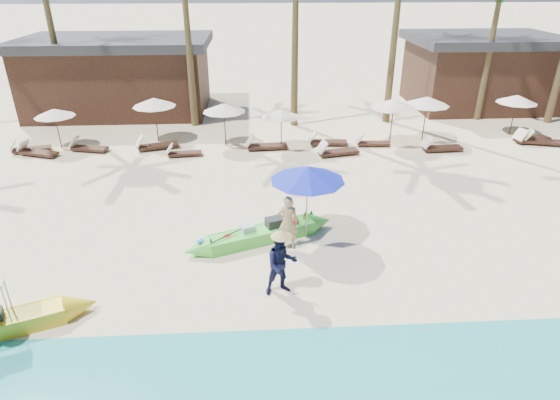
{
  "coord_description": "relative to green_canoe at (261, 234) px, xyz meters",
  "views": [
    {
      "loc": [
        -0.08,
        -11.19,
        7.78
      ],
      "look_at": [
        0.68,
        2.0,
        1.26
      ],
      "focal_mm": 30.0,
      "sensor_mm": 36.0,
      "label": 1
    }
  ],
  "objects": [
    {
      "name": "lounger_4_right",
      "position": [
        -4.92,
        8.75,
        -0.02
      ],
      "size": [
        2.07,
        1.12,
        0.67
      ],
      "rotation": [
        0.0,
        0.0,
        0.27
      ],
      "color": "#3C2218",
      "rests_on": "ground"
    },
    {
      "name": "vendor_green",
      "position": [
        0.48,
        -2.68,
        0.65
      ],
      "size": [
        0.99,
        0.84,
        1.79
      ],
      "primitive_type": "imported",
      "rotation": [
        0.0,
        0.0,
        0.21
      ],
      "color": "#131334",
      "rests_on": "ground"
    },
    {
      "name": "resort_parasol_6",
      "position": [
        1.15,
        8.59,
        1.49
      ],
      "size": [
        1.87,
        1.87,
        1.92
      ],
      "color": "#3C2218",
      "rests_on": "ground"
    },
    {
      "name": "pavilion_east",
      "position": [
        13.94,
        15.84,
        1.95
      ],
      "size": [
        8.8,
        6.6,
        4.3
      ],
      "color": "#3C2218",
      "rests_on": "ground"
    },
    {
      "name": "green_canoe",
      "position": [
        0.0,
        0.0,
        0.0
      ],
      "size": [
        5.36,
        2.36,
        0.71
      ],
      "rotation": [
        0.0,
        0.0,
        0.37
      ],
      "color": "#4FDF44",
      "rests_on": "ground"
    },
    {
      "name": "resort_parasol_9",
      "position": [
        13.28,
        10.03,
        1.63
      ],
      "size": [
        2.02,
        2.02,
        2.08
      ],
      "color": "#3C2218",
      "rests_on": "ground"
    },
    {
      "name": "pavilion_west",
      "position": [
        -8.06,
        15.84,
        1.95
      ],
      "size": [
        10.8,
        6.6,
        4.3
      ],
      "color": "#3C2218",
      "rests_on": "ground"
    },
    {
      "name": "lounger_9_right",
      "position": [
        14.03,
        8.35,
        -0.02
      ],
      "size": [
        2.06,
        1.12,
        0.67
      ],
      "rotation": [
        0.0,
        0.0,
        -0.28
      ],
      "color": "#3C2218",
      "rests_on": "ground"
    },
    {
      "name": "resort_parasol_8",
      "position": [
        8.37,
        9.38,
        1.77
      ],
      "size": [
        2.16,
        2.16,
        2.23
      ],
      "color": "#3C2218",
      "rests_on": "ground"
    },
    {
      "name": "lounger_3_right",
      "position": [
        -10.28,
        8.21,
        -0.03
      ],
      "size": [
        1.97,
        1.16,
        0.64
      ],
      "rotation": [
        0.0,
        0.0,
        -0.33
      ],
      "color": "#3C2218",
      "rests_on": "ground"
    },
    {
      "name": "lounger_7_right",
      "position": [
        5.56,
        8.64,
        -0.05
      ],
      "size": [
        1.69,
        0.58,
        0.57
      ],
      "rotation": [
        0.0,
        0.0,
        -0.04
      ],
      "color": "#3C2218",
      "rests_on": "ground"
    },
    {
      "name": "resort_parasol_7",
      "position": [
        6.55,
        8.82,
        1.82
      ],
      "size": [
        2.22,
        2.22,
        2.28
      ],
      "color": "#3C2218",
      "rests_on": "ground"
    },
    {
      "name": "tourist",
      "position": [
        0.8,
        -0.46,
        0.65
      ],
      "size": [
        0.66,
        0.44,
        1.78
      ],
      "primitive_type": "imported",
      "rotation": [
        0.0,
        0.0,
        3.12
      ],
      "color": "tan",
      "rests_on": "ground"
    },
    {
      "name": "lounger_7_left",
      "position": [
        3.62,
        7.44,
        -0.02
      ],
      "size": [
        2.06,
        1.02,
        0.67
      ],
      "rotation": [
        0.0,
        0.0,
        0.22
      ],
      "color": "#3C2218",
      "rests_on": "ground"
    },
    {
      "name": "blue_umbrella",
      "position": [
        1.44,
        0.12,
        2.01
      ],
      "size": [
        2.31,
        2.31,
        2.48
      ],
      "color": "#99999E",
      "rests_on": "ground"
    },
    {
      "name": "resort_parasol_4",
      "position": [
        -5.0,
        10.07,
        1.73
      ],
      "size": [
        2.12,
        2.12,
        2.18
      ],
      "color": "#3C2218",
      "rests_on": "ground"
    },
    {
      "name": "resort_parasol_3",
      "position": [
        -9.53,
        9.27,
        1.5
      ],
      "size": [
        1.87,
        1.87,
        1.93
      ],
      "color": "#3C2218",
      "rests_on": "ground"
    },
    {
      "name": "lounger_3_left",
      "position": [
        -10.83,
        8.7,
        -0.04
      ],
      "size": [
        1.81,
        0.98,
        0.59
      ],
      "rotation": [
        0.0,
        0.0,
        0.27
      ],
      "color": "#3C2218",
      "rests_on": "ground"
    },
    {
      "name": "lounger_6_left",
      "position": [
        0.32,
        8.43,
        -0.01
      ],
      "size": [
        2.04,
        0.75,
        0.68
      ],
      "rotation": [
        0.0,
        0.0,
        0.07
      ],
      "color": "#3C2218",
      "rests_on": "ground"
    },
    {
      "name": "lounger_4_left",
      "position": [
        -8.11,
        8.69,
        -0.04
      ],
      "size": [
        1.86,
        0.93,
        0.61
      ],
      "rotation": [
        0.0,
        0.0,
        -0.23
      ],
      "color": "#3C2218",
      "rests_on": "ground"
    },
    {
      "name": "lounger_5_left",
      "position": [
        -3.5,
        7.75,
        -0.06
      ],
      "size": [
        1.66,
        0.67,
        0.55
      ],
      "rotation": [
        0.0,
        0.0,
        0.11
      ],
      "color": "#3C2218",
      "rests_on": "ground"
    },
    {
      "name": "ground",
      "position": [
        -0.06,
        -1.66,
        -0.24
      ],
      "size": [
        240.0,
        240.0,
        0.0
      ],
      "primitive_type": "plane",
      "color": "beige",
      "rests_on": "ground"
    },
    {
      "name": "lounger_8_left",
      "position": [
        8.66,
        7.72,
        -0.02
      ],
      "size": [
        1.95,
        0.68,
        0.65
      ],
      "rotation": [
        0.0,
        0.0,
        0.05
      ],
      "color": "#3C2218",
      "rests_on": "ground"
    },
    {
      "name": "lounger_9_left",
      "position": [
        13.62,
        8.7,
        -0.02
      ],
      "size": [
        2.06,
        1.11,
        0.67
      ],
      "rotation": [
        0.0,
        0.0,
        0.27
      ],
      "color": "#3C2218",
      "rests_on": "ground"
    },
    {
      "name": "lounger_6_right",
      "position": [
        3.37,
        8.88,
        -0.03
      ],
      "size": [
        1.92,
        0.73,
        0.64
      ],
      "rotation": [
        0.0,
        0.0,
        -0.08
      ],
      "color": "#3C2218",
      "rests_on": "ground"
    },
    {
      "name": "resort_parasol_5",
      "position": [
        -1.55,
        9.13,
        1.66
      ],
      "size": [
        2.05,
        2.05,
        2.11
      ],
      "color": "#3C2218",
      "rests_on": "ground"
    }
  ]
}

